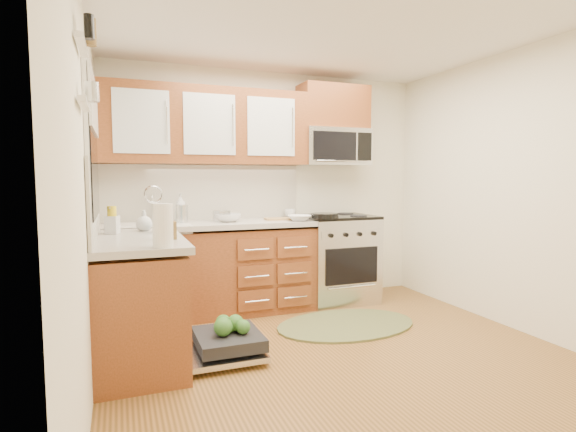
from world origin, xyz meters
name	(u,v)px	position (x,y,z in m)	size (l,w,h in m)	color
floor	(343,357)	(0.00, 0.00, 0.00)	(3.50, 3.50, 0.00)	brown
ceiling	(347,19)	(0.00, 0.00, 2.50)	(3.50, 3.50, 0.00)	white
wall_back	(270,188)	(0.00, 1.75, 1.25)	(3.50, 0.04, 2.50)	white
wall_front	(564,209)	(0.00, -1.75, 1.25)	(3.50, 0.04, 2.50)	white
wall_left	(86,197)	(-1.75, 0.00, 1.25)	(0.04, 3.50, 2.50)	white
wall_right	(522,191)	(1.75, 0.00, 1.25)	(0.04, 3.50, 2.50)	white
base_cabinet_back	(211,272)	(-0.73, 1.45, 0.42)	(2.05, 0.60, 0.85)	#5E3015
base_cabinet_left	(139,303)	(-1.45, 0.52, 0.42)	(0.60, 1.25, 0.85)	#5E3015
countertop_back	(210,225)	(-0.72, 1.44, 0.90)	(2.07, 0.64, 0.05)	#B0AAA1
countertop_left	(138,241)	(-1.44, 0.53, 0.90)	(0.64, 1.27, 0.05)	#B0AAA1
backsplash_back	(205,192)	(-0.73, 1.74, 1.21)	(2.05, 0.02, 0.57)	beige
backsplash_left	(93,200)	(-1.74, 0.52, 1.21)	(0.02, 1.25, 0.57)	beige
upper_cabinets	(206,126)	(-0.73, 1.57, 1.88)	(2.05, 0.35, 0.75)	#5E3015
cabinet_over_mw	(333,107)	(0.68, 1.57, 2.13)	(0.76, 0.35, 0.47)	#5E3015
range	(338,258)	(0.68, 1.43, 0.47)	(0.76, 0.64, 0.95)	silver
microwave	(334,147)	(0.68, 1.55, 1.70)	(0.76, 0.38, 0.40)	silver
sink	(156,237)	(-1.25, 1.42, 0.80)	(0.62, 0.50, 0.26)	white
dishwasher	(223,345)	(-0.86, 0.30, 0.10)	(0.70, 0.60, 0.20)	silver
window	(91,151)	(-1.74, 0.50, 1.55)	(0.03, 1.05, 1.05)	white
window_blind	(94,104)	(-1.71, 0.50, 1.88)	(0.02, 0.96, 0.40)	white
shelf_upper	(82,45)	(-1.72, -0.35, 2.05)	(0.04, 0.40, 0.03)	white
shelf_lower	(84,104)	(-1.72, -0.35, 1.75)	(0.04, 0.40, 0.03)	white
rug	(346,325)	(0.37, 0.63, 0.01)	(1.33, 0.86, 0.02)	#63673B
skillet	(325,216)	(0.40, 1.18, 0.98)	(0.27, 0.27, 0.05)	black
stock_pot	(222,216)	(-0.60, 1.48, 0.98)	(0.18, 0.18, 0.11)	silver
cutting_board	(278,219)	(-0.01, 1.44, 0.93)	(0.27, 0.17, 0.02)	#A4844B
canister	(182,214)	(-1.00, 1.43, 1.01)	(0.11, 0.11, 0.18)	silver
paper_towel_roll	(163,225)	(-1.31, -0.02, 1.06)	(0.13, 0.13, 0.28)	white
mustard_bottle	(112,220)	(-1.62, 0.81, 1.03)	(0.07, 0.07, 0.22)	yellow
red_bottle	(166,228)	(-1.29, 0.00, 1.04)	(0.06, 0.06, 0.24)	red
wooden_box	(167,230)	(-1.25, 0.34, 0.99)	(0.13, 0.09, 0.13)	brown
blue_carton	(162,222)	(-1.25, 0.75, 1.01)	(0.11, 0.06, 0.17)	#288CBC
bowl_a	(300,218)	(0.15, 1.25, 0.95)	(0.24, 0.24, 0.06)	#999999
bowl_b	(228,218)	(-0.55, 1.41, 0.96)	(0.25, 0.25, 0.08)	#999999
cup	(290,213)	(0.20, 1.65, 0.97)	(0.12, 0.12, 0.09)	#999999
soap_bottle_a	(180,208)	(-1.00, 1.54, 1.07)	(0.11, 0.11, 0.29)	#999999
soap_bottle_b	(112,220)	(-1.62, 0.81, 1.03)	(0.09, 0.10, 0.21)	#999999
soap_bottle_c	(144,221)	(-1.38, 0.92, 1.01)	(0.13, 0.13, 0.17)	#999999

